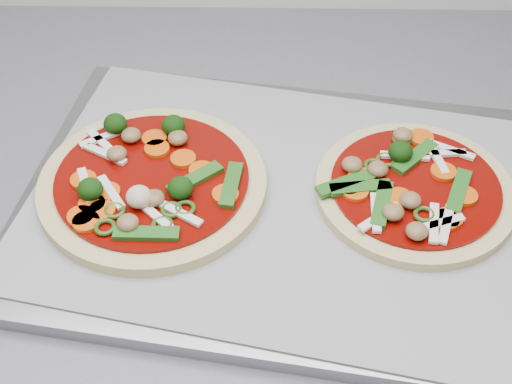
{
  "coord_description": "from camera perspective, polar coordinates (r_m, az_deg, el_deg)",
  "views": [
    {
      "loc": [
        0.67,
        0.75,
        1.4
      ],
      "look_at": [
        0.66,
        1.22,
        0.93
      ],
      "focal_mm": 50.0,
      "sensor_mm": 36.0,
      "label": 1
    }
  ],
  "objects": [
    {
      "name": "baking_tray",
      "position": [
        0.69,
        1.46,
        -0.91
      ],
      "size": [
        0.53,
        0.42,
        0.02
      ],
      "primitive_type": "cube",
      "rotation": [
        0.0,
        0.0,
        -0.16
      ],
      "color": "gray",
      "rests_on": "countertop"
    },
    {
      "name": "parchment",
      "position": [
        0.68,
        1.48,
        -0.39
      ],
      "size": [
        0.52,
        0.42,
        0.0
      ],
      "primitive_type": "cube",
      "rotation": [
        0.0,
        0.0,
        -0.2
      ],
      "color": "#98989D",
      "rests_on": "baking_tray"
    },
    {
      "name": "pizza_left",
      "position": [
        0.69,
        -8.4,
        0.82
      ],
      "size": [
        0.3,
        0.3,
        0.04
      ],
      "rotation": [
        0.0,
        0.0,
        -0.56
      ],
      "color": "#D9C687",
      "rests_on": "parchment"
    },
    {
      "name": "pizza_right",
      "position": [
        0.69,
        12.39,
        0.31
      ],
      "size": [
        0.22,
        0.22,
        0.03
      ],
      "rotation": [
        0.0,
        0.0,
        0.16
      ],
      "color": "#D9C687",
      "rests_on": "parchment"
    }
  ]
}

